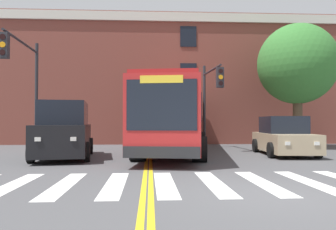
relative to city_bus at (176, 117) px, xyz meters
name	(u,v)px	position (x,y,z in m)	size (l,w,h in m)	color
ground_plane	(279,195)	(1.40, -9.34, -1.75)	(120.00, 120.00, 0.00)	#4C4C4F
crosswalk	(285,182)	(2.11, -7.97, -1.75)	(16.10, 3.55, 0.01)	white
lane_line_yellow_inner	(148,144)	(-1.39, 6.03, -1.75)	(0.12, 36.00, 0.01)	gold
lane_line_yellow_outer	(151,144)	(-1.23, 6.03, -1.75)	(0.12, 36.00, 0.01)	gold
city_bus	(176,117)	(0.00, 0.00, 0.00)	(4.22, 12.17, 3.20)	#B22323
car_black_near_lane	(65,132)	(-4.82, -2.11, -0.65)	(2.71, 5.17, 2.33)	black
car_tan_far_lane	(284,137)	(4.85, -1.28, -0.96)	(2.41, 4.53, 1.76)	tan
traffic_light_far_corner	(25,73)	(-7.00, -0.71, 2.00)	(0.43, 4.38, 5.53)	#28282D
traffic_light_overhead	(211,91)	(2.04, 1.68, 1.43)	(0.52, 3.40, 4.82)	#28282D
street_tree_curbside_large	(297,64)	(7.24, 2.46, 3.08)	(4.86, 4.81, 7.17)	brown
building_facade	(182,85)	(1.31, 10.20, 2.76)	(38.02, 8.60, 9.00)	brown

